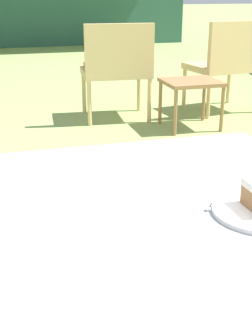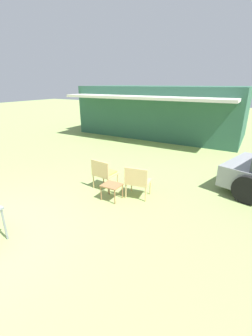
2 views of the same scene
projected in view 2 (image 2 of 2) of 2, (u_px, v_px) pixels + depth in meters
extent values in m
cube|color=#2D5B47|center=(162.00, 110.00, 12.89)|extent=(8.69, 4.23, 2.64)
cube|color=silver|center=(142.00, 98.00, 10.39)|extent=(8.25, 1.20, 0.12)
cylinder|color=black|center=(247.00, 190.00, 5.49)|extent=(0.73, 0.39, 0.71)
cylinder|color=tan|center=(118.00, 181.00, 6.38)|extent=(0.04, 0.04, 0.39)
cylinder|color=tan|center=(103.00, 177.00, 6.66)|extent=(0.04, 0.04, 0.39)
cylinder|color=tan|center=(108.00, 186.00, 6.05)|extent=(0.04, 0.04, 0.39)
cylinder|color=tan|center=(94.00, 181.00, 6.33)|extent=(0.04, 0.04, 0.39)
cube|color=tan|center=(105.00, 174.00, 6.28)|extent=(0.62, 0.53, 0.06)
cube|color=tan|center=(100.00, 168.00, 6.03)|extent=(0.59, 0.10, 0.40)
cube|color=gold|center=(105.00, 172.00, 6.26)|extent=(0.56, 0.45, 0.05)
cylinder|color=tan|center=(150.00, 188.00, 5.96)|extent=(0.04, 0.04, 0.39)
cylinder|color=tan|center=(132.00, 184.00, 6.15)|extent=(0.04, 0.04, 0.39)
cylinder|color=tan|center=(146.00, 195.00, 5.59)|extent=(0.04, 0.04, 0.39)
cylinder|color=tan|center=(126.00, 191.00, 5.77)|extent=(0.04, 0.04, 0.39)
cube|color=tan|center=(138.00, 181.00, 5.79)|extent=(0.65, 0.57, 0.06)
cube|color=tan|center=(136.00, 176.00, 5.52)|extent=(0.59, 0.14, 0.40)
cube|color=#996B42|center=(112.00, 185.00, 5.65)|extent=(0.46, 0.41, 0.03)
cylinder|color=#996B42|center=(101.00, 193.00, 5.67)|extent=(0.03, 0.03, 0.38)
cylinder|color=#996B42|center=(115.00, 197.00, 5.47)|extent=(0.03, 0.03, 0.38)
cylinder|color=#996B42|center=(109.00, 188.00, 5.96)|extent=(0.03, 0.03, 0.38)
cylinder|color=#996B42|center=(122.00, 191.00, 5.77)|extent=(0.03, 0.03, 0.38)
cylinder|color=gray|center=(5.00, 224.00, 4.18)|extent=(0.04, 0.04, 0.65)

